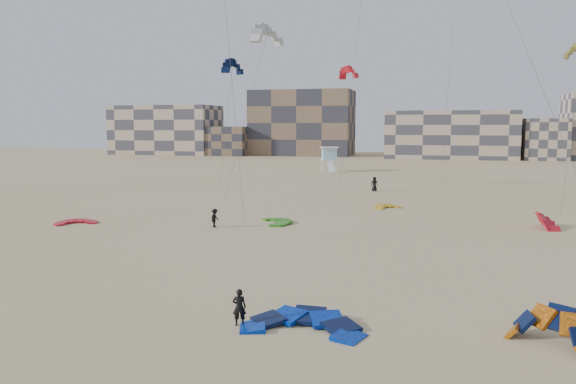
# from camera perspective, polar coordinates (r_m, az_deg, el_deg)

# --- Properties ---
(ground) EXTENTS (320.00, 320.00, 0.00)m
(ground) POSITION_cam_1_polar(r_m,az_deg,el_deg) (23.09, -4.54, -14.80)
(ground) COLOR #CEB78A
(ground) RESTS_ON ground
(kite_ground_blue) EXTENTS (4.74, 4.99, 1.63)m
(kite_ground_blue) POSITION_cam_1_polar(r_m,az_deg,el_deg) (24.21, 1.51, -13.73)
(kite_ground_blue) COLOR #0243BC
(kite_ground_blue) RESTS_ON ground
(kite_ground_orange) EXTENTS (4.86, 4.86, 3.54)m
(kite_ground_orange) POSITION_cam_1_polar(r_m,az_deg,el_deg) (24.80, 25.21, -13.90)
(kite_ground_orange) COLOR orange
(kite_ground_orange) RESTS_ON ground
(kite_ground_red) EXTENTS (4.51, 4.56, 0.76)m
(kite_ground_red) POSITION_cam_1_polar(r_m,az_deg,el_deg) (52.00, -20.72, -3.02)
(kite_ground_red) COLOR red
(kite_ground_red) RESTS_ON ground
(kite_ground_green) EXTENTS (5.00, 4.90, 0.63)m
(kite_ground_green) POSITION_cam_1_polar(r_m,az_deg,el_deg) (48.99, -1.18, -3.16)
(kite_ground_green) COLOR #3D9E16
(kite_ground_green) RESTS_ON ground
(kite_ground_red_far) EXTENTS (3.59, 3.53, 3.52)m
(kite_ground_red_far) POSITION_cam_1_polar(r_m,az_deg,el_deg) (51.32, 24.89, -3.34)
(kite_ground_red_far) COLOR red
(kite_ground_red_far) RESTS_ON ground
(kite_ground_yellow) EXTENTS (4.07, 4.10, 1.25)m
(kite_ground_yellow) POSITION_cam_1_polar(r_m,az_deg,el_deg) (58.55, 10.10, -1.62)
(kite_ground_yellow) COLOR gold
(kite_ground_yellow) RESTS_ON ground
(kitesurfer_main) EXTENTS (0.66, 0.52, 1.60)m
(kitesurfer_main) POSITION_cam_1_polar(r_m,az_deg,el_deg) (24.42, -4.97, -11.58)
(kitesurfer_main) COLOR black
(kitesurfer_main) RESTS_ON ground
(kitesurfer_c) EXTENTS (0.69, 1.07, 1.57)m
(kitesurfer_c) POSITION_cam_1_polar(r_m,az_deg,el_deg) (47.18, -7.44, -2.64)
(kitesurfer_c) COLOR black
(kitesurfer_c) RESTS_ON ground
(kitesurfer_e) EXTENTS (0.92, 0.62, 1.86)m
(kitesurfer_e) POSITION_cam_1_polar(r_m,az_deg,el_deg) (72.97, 8.77, 0.80)
(kitesurfer_e) COLOR black
(kitesurfer_e) RESTS_ON ground
(kite_fly_grey) EXTENTS (5.37, 8.22, 18.07)m
(kite_fly_grey) POSITION_cam_1_polar(r_m,az_deg,el_deg) (59.21, -2.24, 15.51)
(kite_fly_grey) COLOR silver
(kite_fly_grey) RESTS_ON ground
(kite_fly_navy) EXTENTS (4.34, 11.06, 16.06)m
(kite_fly_navy) POSITION_cam_1_polar(r_m,az_deg,el_deg) (75.57, -5.66, 12.42)
(kite_fly_navy) COLOR #060A37
(kite_fly_navy) RESTS_ON ground
(kite_fly_red) EXTENTS (4.98, 9.30, 16.39)m
(kite_fly_red) POSITION_cam_1_polar(r_m,az_deg,el_deg) (84.98, 6.15, 11.86)
(kite_fly_red) COLOR red
(kite_fly_red) RESTS_ON ground
(lifeguard_tower_far) EXTENTS (3.98, 6.59, 4.48)m
(lifeguard_tower_far) POSITION_cam_1_polar(r_m,az_deg,el_deg) (103.33, 4.20, 3.34)
(lifeguard_tower_far) COLOR white
(lifeguard_tower_far) RESTS_ON ground
(condo_west_a) EXTENTS (30.00, 15.00, 14.00)m
(condo_west_a) POSITION_cam_1_polar(r_m,az_deg,el_deg) (168.92, -12.26, 6.18)
(condo_west_a) COLOR tan
(condo_west_a) RESTS_ON ground
(condo_west_b) EXTENTS (28.00, 14.00, 18.00)m
(condo_west_b) POSITION_cam_1_polar(r_m,az_deg,el_deg) (158.64, 1.46, 7.02)
(condo_west_b) COLOR brown
(condo_west_b) RESTS_ON ground
(condo_mid) EXTENTS (32.00, 16.00, 12.00)m
(condo_mid) POSITION_cam_1_polar(r_m,az_deg,el_deg) (150.25, 16.15, 5.62)
(condo_mid) COLOR tan
(condo_mid) RESTS_ON ground
(condo_fill_left) EXTENTS (12.00, 10.00, 8.00)m
(condo_fill_left) POSITION_cam_1_polar(r_m,az_deg,el_deg) (158.94, -6.12, 5.18)
(condo_fill_left) COLOR brown
(condo_fill_left) RESTS_ON ground
(condo_fill_right) EXTENTS (10.00, 10.00, 10.00)m
(condo_fill_right) POSITION_cam_1_polar(r_m,az_deg,el_deg) (150.30, 24.60, 4.89)
(condo_fill_right) COLOR tan
(condo_fill_right) RESTS_ON ground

